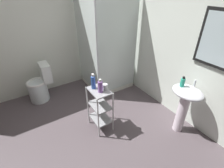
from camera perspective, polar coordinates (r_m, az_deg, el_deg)
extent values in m
cube|color=#554A4F|center=(2.70, -11.65, -19.97)|extent=(4.20, 4.20, 0.02)
cube|color=silver|center=(2.95, 21.38, 13.18)|extent=(4.20, 0.10, 2.50)
cube|color=black|center=(2.50, 33.67, 12.65)|extent=(0.56, 0.03, 0.72)
cube|color=silver|center=(2.48, 33.48, 12.61)|extent=(0.48, 0.01, 0.64)
cube|color=silver|center=(3.63, -25.58, 15.50)|extent=(0.10, 4.20, 2.50)
cube|color=white|center=(3.99, -1.82, 1.09)|extent=(0.90, 0.90, 0.10)
cube|color=silver|center=(3.39, -8.84, 13.62)|extent=(0.90, 0.02, 1.90)
cube|color=silver|center=(3.22, 2.10, 13.01)|extent=(0.02, 0.90, 1.90)
cylinder|color=silver|center=(3.00, -5.15, 11.49)|extent=(0.04, 0.04, 1.90)
cylinder|color=silver|center=(3.96, -1.84, 1.73)|extent=(0.08, 0.08, 0.00)
cylinder|color=white|center=(2.83, 23.03, -9.41)|extent=(0.15, 0.15, 0.68)
ellipsoid|color=white|center=(2.60, 24.87, -2.61)|extent=(0.46, 0.37, 0.13)
cylinder|color=silver|center=(2.64, 26.92, 0.29)|extent=(0.03, 0.03, 0.10)
cylinder|color=white|center=(3.66, -24.22, -2.38)|extent=(0.37, 0.37, 0.40)
torus|color=white|center=(3.55, -24.97, 0.49)|extent=(0.37, 0.37, 0.04)
cube|color=white|center=(3.50, -22.20, 3.80)|extent=(0.35, 0.17, 0.36)
cylinder|color=silver|center=(2.73, -8.43, -7.61)|extent=(0.02, 0.02, 0.74)
cylinder|color=silver|center=(2.48, -4.80, -12.13)|extent=(0.02, 0.02, 0.74)
cylinder|color=silver|center=(2.81, -3.63, -5.87)|extent=(0.02, 0.02, 0.74)
cylinder|color=silver|center=(2.58, 0.37, -10.01)|extent=(0.02, 0.02, 0.74)
cube|color=#99999E|center=(2.77, -4.02, -11.78)|extent=(0.36, 0.26, 0.02)
cube|color=#99999E|center=(2.59, -4.24, -7.46)|extent=(0.36, 0.26, 0.02)
cube|color=#99999E|center=(2.43, -4.50, -2.32)|extent=(0.36, 0.26, 0.02)
cylinder|color=#2DBC99|center=(2.55, 23.36, 0.50)|extent=(0.06, 0.06, 0.12)
cylinder|color=black|center=(2.51, 23.74, 2.04)|extent=(0.03, 0.03, 0.03)
cylinder|color=#2F56AF|center=(2.42, -6.53, 0.50)|extent=(0.07, 0.07, 0.20)
cylinder|color=white|center=(2.36, -6.71, 3.02)|extent=(0.04, 0.04, 0.04)
cylinder|color=#8754A8|center=(2.33, -4.10, -0.98)|extent=(0.07, 0.07, 0.17)
cylinder|color=silver|center=(2.28, -4.20, 1.24)|extent=(0.04, 0.04, 0.04)
cylinder|color=silver|center=(2.40, -2.45, -1.01)|extent=(0.08, 0.08, 0.09)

